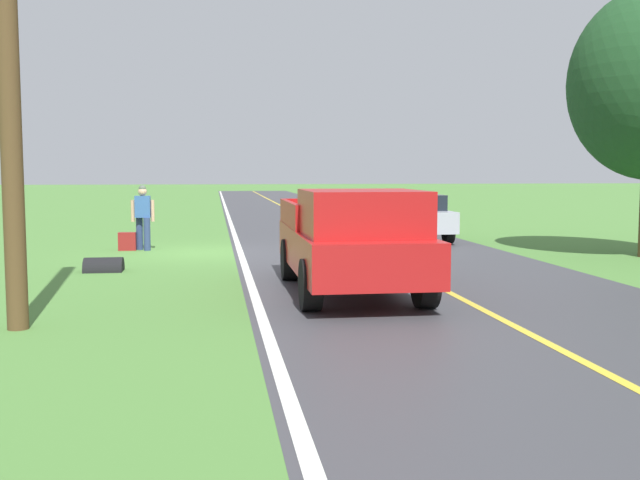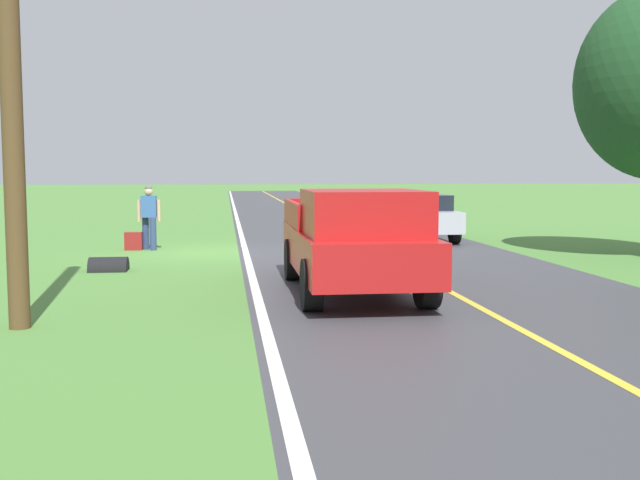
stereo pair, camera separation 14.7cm
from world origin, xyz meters
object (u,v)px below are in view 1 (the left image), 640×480
object	(u,v)px
hitchhiker_walking	(143,214)
sedan_near_oncoming	(409,215)
pickup_truck_passing	(352,239)
utility_pole_roadside	(6,15)
suitcase_carried	(127,241)

from	to	relation	value
hitchhiker_walking	sedan_near_oncoming	xyz separation A→B (m)	(-7.88, -2.00, -0.23)
hitchhiker_walking	pickup_truck_passing	xyz separation A→B (m)	(-4.24, 7.93, -0.01)
hitchhiker_walking	utility_pole_roadside	distance (m)	10.63
sedan_near_oncoming	hitchhiker_walking	bearing A→B (deg)	14.22
suitcase_carried	utility_pole_roadside	size ratio (longest dim) A/B	0.06
suitcase_carried	sedan_near_oncoming	distance (m)	8.57
pickup_truck_passing	utility_pole_roadside	bearing A→B (deg)	23.68
hitchhiker_walking	suitcase_carried	xyz separation A→B (m)	(0.42, 0.08, -0.74)
pickup_truck_passing	suitcase_carried	bearing A→B (deg)	-59.35
sedan_near_oncoming	utility_pole_roadside	distance (m)	15.25
hitchhiker_walking	suitcase_carried	bearing A→B (deg)	10.11
suitcase_carried	sedan_near_oncoming	xyz separation A→B (m)	(-8.30, -2.07, 0.51)
hitchhiker_walking	pickup_truck_passing	bearing A→B (deg)	118.10
sedan_near_oncoming	pickup_truck_passing	bearing A→B (deg)	69.85
hitchhiker_walking	pickup_truck_passing	size ratio (longest dim) A/B	0.32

